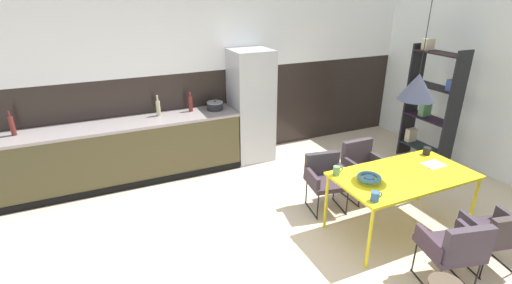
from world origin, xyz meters
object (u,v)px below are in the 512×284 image
at_px(pendant_lamp_over_table_near, 417,87).
at_px(bottle_vinegar_dark, 190,103).
at_px(cooking_pot, 215,106).
at_px(mug_white_ceramic, 337,171).
at_px(dining_table, 404,178).
at_px(mug_tall_blue, 427,151).
at_px(bottle_spice_small, 158,108).
at_px(refrigerator_column, 251,106).
at_px(armchair_near_window, 326,174).
at_px(armchair_by_stool, 456,246).
at_px(open_shelf_unit, 430,104).
at_px(armchair_head_of_table, 362,162).
at_px(armchair_facing_counter, 498,231).
at_px(open_book, 434,165).
at_px(bottle_oil_tall, 12,126).
at_px(mug_wide_latte, 375,196).
at_px(fruit_bowl, 369,178).

bearing_deg(pendant_lamp_over_table_near, bottle_vinegar_dark, 122.38).
bearing_deg(cooking_pot, mug_white_ceramic, -74.72).
bearing_deg(dining_table, pendant_lamp_over_table_near, 90.00).
relative_size(mug_tall_blue, bottle_spice_small, 0.43).
distance_m(cooking_pot, bottle_vinegar_dark, 0.38).
xyz_separation_m(refrigerator_column, mug_tall_blue, (1.40, -2.31, -0.12)).
relative_size(armchair_near_window, bottle_spice_small, 2.29).
xyz_separation_m(bottle_vinegar_dark, pendant_lamp_over_table_near, (1.72, -2.70, 0.71)).
xyz_separation_m(armchair_by_stool, open_shelf_unit, (2.01, 2.22, 0.50)).
height_order(refrigerator_column, armchair_by_stool, refrigerator_column).
relative_size(dining_table, mug_tall_blue, 11.91).
bearing_deg(refrigerator_column, mug_tall_blue, -58.72).
bearing_deg(pendant_lamp_over_table_near, armchair_head_of_table, 81.93).
distance_m(refrigerator_column, pendant_lamp_over_table_near, 2.82).
relative_size(dining_table, armchair_facing_counter, 2.27).
relative_size(refrigerator_column, open_book, 7.39).
height_order(bottle_vinegar_dark, bottle_oil_tall, bottle_oil_tall).
height_order(mug_wide_latte, bottle_vinegar_dark, bottle_vinegar_dark).
xyz_separation_m(mug_white_ceramic, bottle_spice_small, (-1.50, 2.41, 0.24)).
bearing_deg(bottle_spice_small, dining_table, -50.84).
distance_m(refrigerator_column, armchair_by_stool, 3.60).
height_order(fruit_bowl, cooking_pot, cooking_pot).
bearing_deg(bottle_spice_small, fruit_bowl, -57.49).
relative_size(mug_wide_latte, open_shelf_unit, 0.07).
relative_size(armchair_head_of_table, open_shelf_unit, 0.40).
bearing_deg(dining_table, open_shelf_unit, 36.10).
distance_m(mug_tall_blue, cooking_pot, 3.10).
relative_size(armchair_facing_counter, mug_wide_latte, 5.34).
bearing_deg(cooking_pot, armchair_near_window, -65.54).
relative_size(refrigerator_column, armchair_head_of_table, 2.33).
height_order(dining_table, open_book, open_book).
bearing_deg(cooking_pot, armchair_by_stool, -72.74).
relative_size(armchair_by_stool, fruit_bowl, 2.96).
height_order(armchair_head_of_table, armchair_facing_counter, armchair_head_of_table).
xyz_separation_m(refrigerator_column, bottle_vinegar_dark, (-0.97, 0.12, 0.13)).
bearing_deg(bottle_vinegar_dark, armchair_near_window, -58.02).
height_order(armchair_facing_counter, pendant_lamp_over_table_near, pendant_lamp_over_table_near).
height_order(open_book, mug_tall_blue, mug_tall_blue).
bearing_deg(refrigerator_column, cooking_pot, 176.14).
bearing_deg(open_book, armchair_near_window, 142.79).
height_order(mug_white_ceramic, bottle_spice_small, bottle_spice_small).
distance_m(bottle_vinegar_dark, pendant_lamp_over_table_near, 3.28).
bearing_deg(armchair_facing_counter, open_shelf_unit, 70.72).
xyz_separation_m(mug_wide_latte, mug_tall_blue, (1.35, 0.60, -0.00)).
bearing_deg(armchair_near_window, refrigerator_column, -72.55).
bearing_deg(mug_tall_blue, armchair_by_stool, -126.12).
bearing_deg(open_shelf_unit, fruit_bowl, -60.65).
height_order(cooking_pot, bottle_spice_small, bottle_spice_small).
distance_m(dining_table, armchair_by_stool, 0.98).
distance_m(armchair_by_stool, mug_white_ceramic, 1.36).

